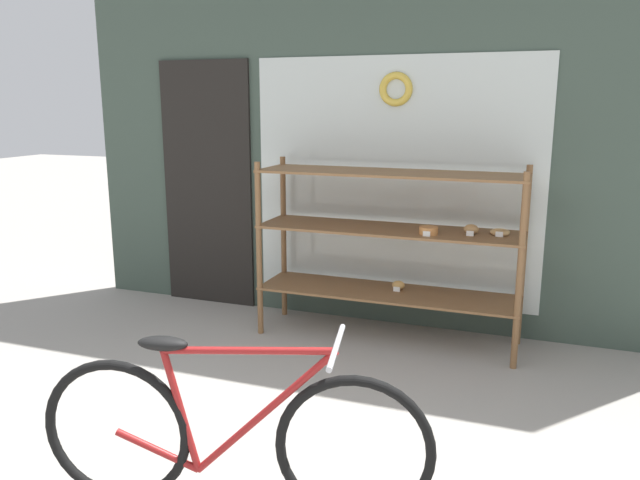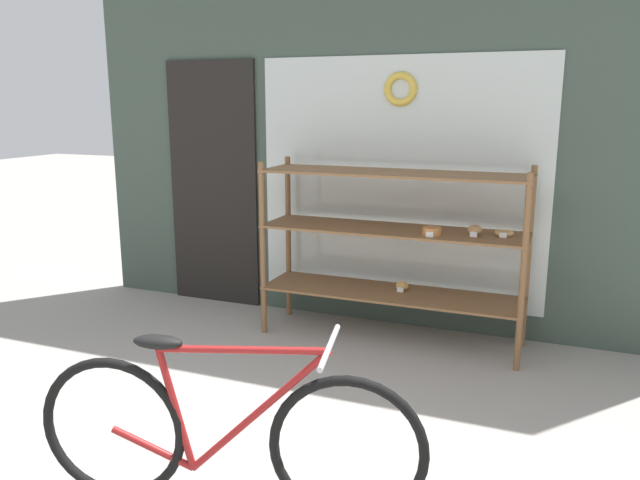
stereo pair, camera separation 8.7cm
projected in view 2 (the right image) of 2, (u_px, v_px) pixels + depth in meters
The scene contains 3 objects.
storefront_facade at pixel (372, 94), 4.79m from camera, with size 5.03×0.13×3.75m.
display_case at pixel (395, 237), 4.55m from camera, with size 1.93×0.51×1.33m.
bicycle at pixel (225, 434), 2.68m from camera, with size 1.70×0.52×0.81m.
Camera 2 is at (1.41, -1.71, 1.76)m, focal length 35.00 mm.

